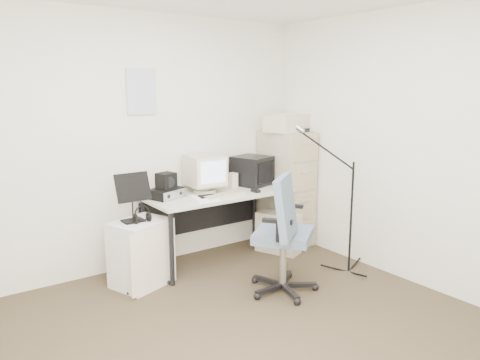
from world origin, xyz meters
TOP-DOWN VIEW (x-y plane):
  - floor at (0.00, 0.00)m, footprint 3.60×3.60m
  - wall_back at (0.00, 1.80)m, footprint 3.60×0.02m
  - wall_right at (1.80, 0.00)m, footprint 0.02×3.60m
  - wall_calendar at (-0.02, 1.79)m, footprint 0.30×0.02m
  - filing_cabinet at (1.58, 1.48)m, footprint 0.40×0.60m
  - printer at (1.58, 1.47)m, footprint 0.54×0.42m
  - desk at (0.63, 1.45)m, footprint 1.50×0.70m
  - crt_monitor at (0.53, 1.55)m, footprint 0.37×0.39m
  - crt_tv at (1.14, 1.55)m, footprint 0.44×0.45m
  - desk_speaker at (0.89, 1.56)m, footprint 0.10×0.10m
  - keyboard at (0.56, 1.25)m, footprint 0.47×0.22m
  - mouse at (0.95, 1.23)m, footprint 0.06×0.10m
  - radio_receiver at (0.09, 1.55)m, footprint 0.38×0.33m
  - radio_speaker at (0.08, 1.52)m, footprint 0.19×0.18m
  - papers at (0.36, 1.28)m, footprint 0.26×0.31m
  - pc_tower at (1.30, 1.27)m, footprint 0.38×0.52m
  - office_chair at (0.67, 0.47)m, footprint 0.88×0.88m
  - side_cart at (-0.28, 1.34)m, footprint 0.59×0.54m
  - music_stand at (-0.34, 1.35)m, footprint 0.34×0.22m
  - headphones at (-0.28, 1.28)m, footprint 0.21×0.21m
  - mic_stand at (1.51, 0.44)m, footprint 0.03×0.03m

SIDE VIEW (x-z plane):
  - floor at x=0.00m, z-range -0.01..0.00m
  - pc_tower at x=1.30m, z-range 0.00..0.44m
  - side_cart at x=-0.28m, z-range 0.00..0.61m
  - desk at x=0.63m, z-range 0.00..0.73m
  - office_chair at x=0.67m, z-range 0.00..1.09m
  - filing_cabinet at x=1.58m, z-range 0.00..1.30m
  - headphones at x=-0.28m, z-range 0.64..0.67m
  - mic_stand at x=1.51m, z-range 0.00..1.44m
  - papers at x=0.36m, z-range 0.73..0.75m
  - keyboard at x=0.56m, z-range 0.73..0.75m
  - mouse at x=0.95m, z-range 0.73..0.76m
  - radio_receiver at x=0.09m, z-range 0.73..0.82m
  - desk_speaker at x=0.89m, z-range 0.73..0.89m
  - music_stand at x=-0.34m, z-range 0.61..1.06m
  - crt_tv at x=1.14m, z-range 0.73..1.05m
  - radio_speaker at x=0.08m, z-range 0.82..0.98m
  - crt_monitor at x=0.53m, z-range 0.73..1.11m
  - wall_back at x=0.00m, z-range 0.00..2.50m
  - wall_right at x=1.80m, z-range 0.00..2.50m
  - printer at x=1.58m, z-range 1.30..1.49m
  - wall_calendar at x=-0.02m, z-range 1.53..1.97m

